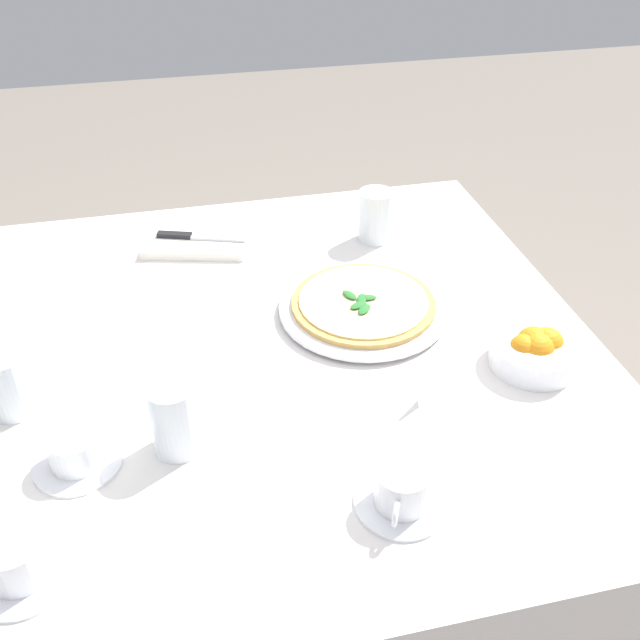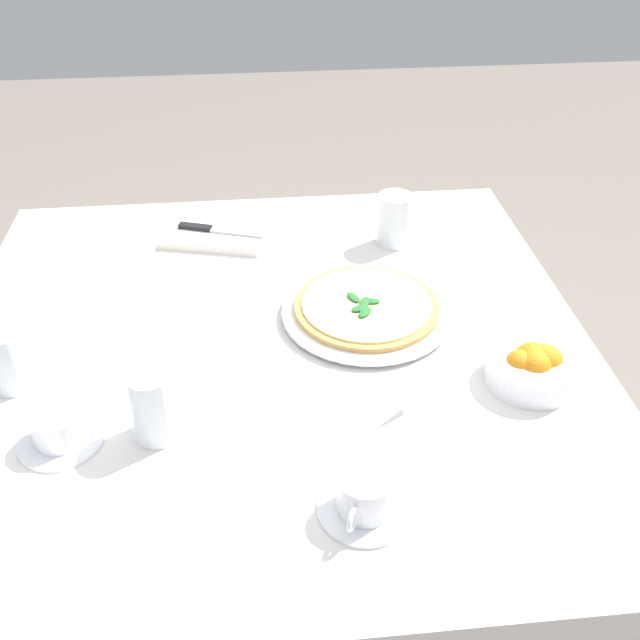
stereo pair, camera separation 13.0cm
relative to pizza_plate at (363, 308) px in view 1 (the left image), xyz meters
The scene contains 14 objects.
ground_plane 0.76m from the pizza_plate, 161.65° to the right, with size 8.00×8.00×0.00m, color slate.
dining_table 0.24m from the pizza_plate, 161.65° to the right, with size 1.15×1.15×0.73m.
pizza_plate is the anchor object (origin of this frame).
pizza 0.01m from the pizza_plate, 136.42° to the right, with size 0.27×0.27×0.02m.
coffee_cup_right_edge 0.73m from the pizza_plate, 141.50° to the right, with size 0.13×0.13×0.07m.
coffee_cup_far_right 0.46m from the pizza_plate, 99.14° to the right, with size 0.13×0.13×0.07m.
coffee_cup_near_right 0.58m from the pizza_plate, 151.73° to the right, with size 0.13×0.13×0.06m.
water_glass_near_left 0.29m from the pizza_plate, 69.53° to the left, with size 0.07×0.07×0.11m.
water_glass_back_corner 0.46m from the pizza_plate, 143.13° to the right, with size 0.07×0.07×0.12m.
water_glass_left_edge 0.63m from the pizza_plate, 167.79° to the right, with size 0.07×0.07×0.11m.
napkin_folded 0.43m from the pizza_plate, 131.32° to the left, with size 0.25×0.18×0.02m.
dinner_knife 0.43m from the pizza_plate, 131.13° to the left, with size 0.19×0.08×0.01m.
citrus_bowl 0.32m from the pizza_plate, 40.47° to the right, with size 0.15×0.15×0.07m.
menu_card 0.25m from the pizza_plate, 77.94° to the right, with size 0.07×0.06×0.06m.
Camera 1 is at (-0.14, -1.00, 1.52)m, focal length 40.07 mm.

